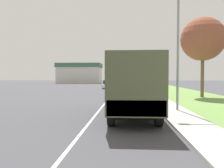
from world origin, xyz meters
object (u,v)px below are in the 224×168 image
(car_second_ahead, at_px, (108,85))
(car_third_ahead, at_px, (112,83))
(lamp_post, at_px, (175,35))
(military_truck, at_px, (133,84))
(car_fourth_ahead, at_px, (113,82))
(car_nearest_ahead, at_px, (126,90))
(car_farthest_ahead, at_px, (126,81))

(car_second_ahead, distance_m, car_third_ahead, 12.77)
(lamp_post, bearing_deg, military_truck, -147.60)
(car_fourth_ahead, bearing_deg, car_nearest_ahead, -84.80)
(car_nearest_ahead, height_order, car_second_ahead, car_nearest_ahead)
(car_second_ahead, xyz_separation_m, car_third_ahead, (-0.11, 12.77, 0.01))
(car_nearest_ahead, xyz_separation_m, lamp_post, (2.84, -9.49, 3.86))
(military_truck, relative_size, car_fourth_ahead, 1.81)
(car_second_ahead, relative_size, car_third_ahead, 0.97)
(car_third_ahead, xyz_separation_m, car_farthest_ahead, (3.30, 19.73, 0.06))
(car_second_ahead, height_order, car_fourth_ahead, car_fourth_ahead)
(car_second_ahead, bearing_deg, car_third_ahead, 90.48)
(car_farthest_ahead, height_order, lamp_post, lamp_post)
(car_farthest_ahead, bearing_deg, car_second_ahead, -95.61)
(car_nearest_ahead, bearing_deg, car_third_ahead, 96.60)
(car_second_ahead, xyz_separation_m, car_fourth_ahead, (-0.34, 23.16, 0.02))
(car_fourth_ahead, xyz_separation_m, car_farthest_ahead, (3.53, 9.34, 0.04))
(military_truck, bearing_deg, car_farthest_ahead, 90.38)
(military_truck, distance_m, car_nearest_ahead, 11.13)
(car_nearest_ahead, relative_size, lamp_post, 0.65)
(car_fourth_ahead, relative_size, car_farthest_ahead, 0.98)
(car_second_ahead, bearing_deg, car_nearest_ahead, -78.69)
(car_third_ahead, xyz_separation_m, car_fourth_ahead, (-0.23, 10.39, 0.01))
(car_nearest_ahead, relative_size, car_fourth_ahead, 1.16)
(military_truck, relative_size, car_nearest_ahead, 1.57)
(car_nearest_ahead, distance_m, car_farthest_ahead, 48.76)
(car_nearest_ahead, distance_m, car_fourth_ahead, 39.59)
(car_second_ahead, height_order, car_farthest_ahead, car_farthest_ahead)
(military_truck, xyz_separation_m, car_farthest_ahead, (-0.39, 59.84, -0.99))
(car_second_ahead, xyz_separation_m, lamp_post, (6.09, -25.75, 3.90))
(military_truck, xyz_separation_m, car_third_ahead, (-3.69, 40.11, -1.04))
(military_truck, bearing_deg, car_second_ahead, 97.46)
(car_second_ahead, bearing_deg, car_fourth_ahead, 90.84)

